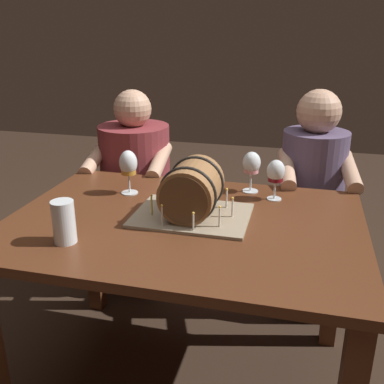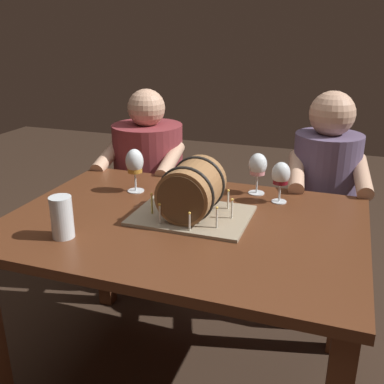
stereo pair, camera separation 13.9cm
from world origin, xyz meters
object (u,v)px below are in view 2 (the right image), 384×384
object	(u,v)px
barrel_cake	(192,192)
wine_glass_red	(281,175)
dining_table	(183,246)
beer_pint	(62,219)
wine_glass_rose	(258,166)
wine_glass_amber	(135,163)
person_seated_right	(321,220)
person_seated_left	(149,195)

from	to	relation	value
barrel_cake	wine_glass_red	distance (m)	0.39
dining_table	beer_pint	world-z (taller)	beer_pint
wine_glass_rose	wine_glass_red	world-z (taller)	wine_glass_rose
dining_table	wine_glass_amber	size ratio (longest dim) A/B	6.93
wine_glass_rose	beer_pint	distance (m)	0.83
barrel_cake	beer_pint	world-z (taller)	barrel_cake
barrel_cake	person_seated_right	size ratio (longest dim) A/B	0.37
barrel_cake	beer_pint	distance (m)	0.47
beer_pint	barrel_cake	bearing A→B (deg)	40.57
wine_glass_amber	person_seated_right	size ratio (longest dim) A/B	0.16
barrel_cake	beer_pint	size ratio (longest dim) A/B	2.94
wine_glass_amber	wine_glass_red	size ratio (longest dim) A/B	1.12
wine_glass_red	person_seated_left	xyz separation A→B (m)	(-0.77, 0.41, -0.33)
wine_glass_rose	wine_glass_amber	bearing A→B (deg)	-163.61
wine_glass_red	person_seated_right	bearing A→B (deg)	68.78
wine_glass_rose	wine_glass_amber	xyz separation A→B (m)	(-0.50, -0.15, 0.00)
wine_glass_rose	wine_glass_amber	size ratio (longest dim) A/B	0.94
barrel_cake	wine_glass_rose	bearing A→B (deg)	61.41
wine_glass_red	beer_pint	world-z (taller)	wine_glass_red
dining_table	wine_glass_rose	distance (m)	0.48
barrel_cake	wine_glass_rose	xyz separation A→B (m)	(0.18, 0.33, 0.02)
beer_pint	dining_table	bearing A→B (deg)	38.56
wine_glass_amber	beer_pint	world-z (taller)	wine_glass_amber
beer_pint	person_seated_left	world-z (taller)	person_seated_left
person_seated_left	beer_pint	bearing A→B (deg)	-82.41
beer_pint	wine_glass_amber	bearing A→B (deg)	85.88
dining_table	beer_pint	distance (m)	0.47
barrel_cake	wine_glass_rose	distance (m)	0.37
wine_glass_amber	person_seated_left	size ratio (longest dim) A/B	0.17
wine_glass_amber	person_seated_right	xyz separation A→B (m)	(0.77, 0.49, -0.35)
dining_table	person_seated_right	world-z (taller)	person_seated_right
dining_table	barrel_cake	xyz separation A→B (m)	(0.02, 0.04, 0.21)
dining_table	wine_glass_amber	distance (m)	0.44
person_seated_left	person_seated_right	world-z (taller)	person_seated_right
wine_glass_amber	wine_glass_red	xyz separation A→B (m)	(0.61, 0.08, -0.01)
dining_table	person_seated_left	xyz separation A→B (m)	(-0.47, 0.71, -0.11)
wine_glass_red	person_seated_left	bearing A→B (deg)	152.26
dining_table	wine_glass_amber	xyz separation A→B (m)	(-0.30, 0.22, 0.24)
wine_glass_rose	wine_glass_red	size ratio (longest dim) A/B	1.05
barrel_cake	wine_glass_red	bearing A→B (deg)	42.20
wine_glass_amber	wine_glass_red	bearing A→B (deg)	7.43
wine_glass_rose	beer_pint	size ratio (longest dim) A/B	1.22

